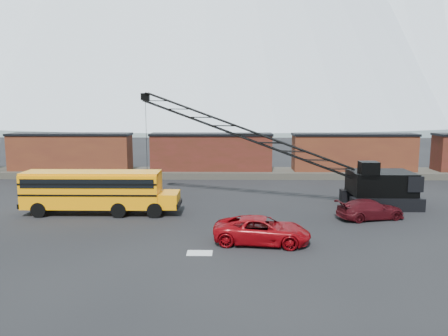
% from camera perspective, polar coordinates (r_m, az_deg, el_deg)
% --- Properties ---
extents(ground, '(160.00, 160.00, 0.00)m').
position_cam_1_polar(ground, '(28.28, -3.64, -8.34)').
color(ground, black).
rests_on(ground, ground).
extents(gravel_berm, '(120.00, 5.00, 0.70)m').
position_cam_1_polar(gravel_berm, '(49.66, -1.65, -0.66)').
color(gravel_berm, '#444138').
rests_on(gravel_berm, ground).
extents(boxcar_west_near, '(13.70, 3.10, 4.17)m').
position_cam_1_polar(boxcar_west_near, '(52.55, -19.38, 2.02)').
color(boxcar_west_near, '#4C2015').
rests_on(boxcar_west_near, gravel_berm).
extents(boxcar_mid, '(13.70, 3.10, 4.17)m').
position_cam_1_polar(boxcar_mid, '(49.35, -1.66, 2.11)').
color(boxcar_mid, '#541B17').
rests_on(boxcar_mid, gravel_berm).
extents(boxcar_east_near, '(13.70, 3.10, 4.17)m').
position_cam_1_polar(boxcar_east_near, '(51.19, 16.55, 1.99)').
color(boxcar_east_near, '#4C2015').
rests_on(boxcar_east_near, gravel_berm).
extents(snow_patch, '(1.40, 0.90, 0.02)m').
position_cam_1_polar(snow_patch, '(24.45, -3.20, -11.02)').
color(snow_patch, silver).
rests_on(snow_patch, ground).
extents(school_bus, '(11.65, 2.65, 3.19)m').
position_cam_1_polar(school_bus, '(33.74, -16.24, -2.79)').
color(school_bus, orange).
rests_on(school_bus, ground).
extents(red_pickup, '(5.94, 3.30, 1.57)m').
position_cam_1_polar(red_pickup, '(25.94, 5.00, -8.09)').
color(red_pickup, maroon).
rests_on(red_pickup, ground).
extents(maroon_suv, '(5.17, 3.12, 1.40)m').
position_cam_1_polar(maroon_suv, '(32.82, 18.57, -5.15)').
color(maroon_suv, '#400B11').
rests_on(maroon_suv, ground).
extents(crawler_crane, '(22.46, 5.10, 9.23)m').
position_cam_1_polar(crawler_crane, '(35.95, 4.85, 3.72)').
color(crawler_crane, black).
rests_on(crawler_crane, ground).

